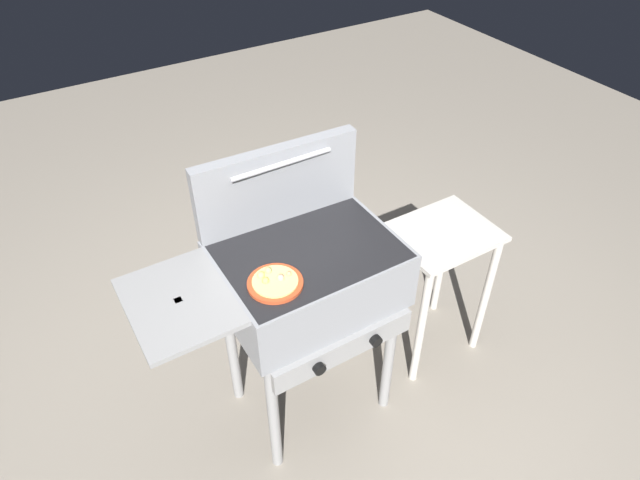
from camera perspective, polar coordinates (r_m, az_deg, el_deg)
ground_plane at (r=2.65m, az=-0.96°, el=-15.85°), size 8.00×8.00×0.00m
grill at (r=2.06m, az=-1.46°, el=-4.16°), size 0.96×0.53×0.90m
grill_lid_open at (r=2.03m, az=-4.37°, el=5.71°), size 0.63×0.09×0.30m
pizza_cheese at (r=1.84m, az=-4.65°, el=-4.29°), size 0.19×0.19×0.04m
prep_table at (r=2.54m, az=11.87°, el=-2.57°), size 0.44×0.36×0.70m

